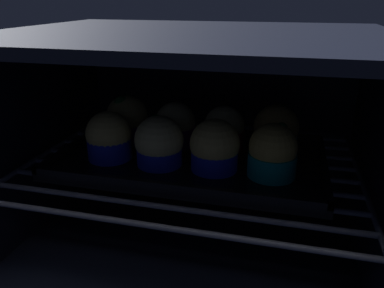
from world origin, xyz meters
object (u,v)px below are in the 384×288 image
(baking_tray, at_px, (192,158))
(muffin_row1_col3, at_px, (276,132))
(muffin_row1_col0, at_px, (127,120))
(muffin_row0_col1, at_px, (159,144))
(muffin_row0_col2, at_px, (215,148))
(muffin_row0_col3, at_px, (273,153))
(muffin_row0_col0, at_px, (109,138))
(muffin_row1_col2, at_px, (224,130))
(muffin_row1_col1, at_px, (175,126))

(baking_tray, distance_m, muffin_row1_col3, 0.15)
(baking_tray, bearing_deg, muffin_row1_col0, 163.09)
(muffin_row0_col1, bearing_deg, muffin_row1_col3, 27.53)
(muffin_row0_col2, distance_m, muffin_row1_col0, 0.20)
(muffin_row0_col3, bearing_deg, muffin_row0_col1, -179.27)
(muffin_row0_col0, xyz_separation_m, muffin_row0_col3, (0.26, -0.00, 0.00))
(muffin_row0_col2, bearing_deg, muffin_row0_col0, 179.77)
(baking_tray, bearing_deg, muffin_row0_col3, -18.04)
(baking_tray, xyz_separation_m, muffin_row1_col2, (0.05, 0.05, 0.04))
(baking_tray, height_order, muffin_row1_col2, muffin_row1_col2)
(muffin_row0_col0, xyz_separation_m, muffin_row1_col1, (0.09, 0.09, -0.00))
(muffin_row0_col3, xyz_separation_m, muffin_row1_col1, (-0.18, 0.09, -0.00))
(muffin_row0_col1, relative_size, muffin_row0_col3, 0.98)
(muffin_row1_col2, bearing_deg, muffin_row1_col1, -178.95)
(muffin_row0_col3, bearing_deg, muffin_row0_col2, 179.67)
(muffin_row1_col0, bearing_deg, muffin_row0_col2, -24.93)
(muffin_row0_col0, relative_size, muffin_row1_col2, 1.04)
(baking_tray, bearing_deg, muffin_row0_col0, -161.86)
(muffin_row0_col1, xyz_separation_m, muffin_row1_col0, (-0.09, 0.09, 0.00))
(baking_tray, distance_m, muffin_row1_col0, 0.15)
(baking_tray, relative_size, muffin_row1_col1, 5.57)
(muffin_row0_col0, xyz_separation_m, muffin_row1_col0, (-0.00, 0.08, 0.00))
(muffin_row0_col2, distance_m, muffin_row1_col3, 0.12)
(muffin_row0_col0, height_order, muffin_row1_col0, muffin_row1_col0)
(muffin_row1_col0, bearing_deg, baking_tray, -16.91)
(muffin_row0_col1, height_order, muffin_row1_col1, muffin_row0_col1)
(baking_tray, relative_size, muffin_row0_col2, 5.36)
(muffin_row1_col0, distance_m, muffin_row1_col2, 0.18)
(muffin_row0_col3, relative_size, muffin_row1_col2, 1.07)
(muffin_row0_col1, height_order, muffin_row0_col3, muffin_row0_col3)
(muffin_row0_col0, distance_m, muffin_row1_col2, 0.20)
(muffin_row1_col1, bearing_deg, muffin_row0_col3, -26.71)
(muffin_row1_col1, distance_m, muffin_row1_col2, 0.09)
(baking_tray, xyz_separation_m, muffin_row1_col3, (0.13, 0.05, 0.04))
(muffin_row1_col2, bearing_deg, muffin_row1_col3, -0.67)
(muffin_row0_col0, distance_m, muffin_row1_col0, 0.08)
(muffin_row0_col1, bearing_deg, muffin_row0_col0, 177.76)
(muffin_row1_col3, bearing_deg, muffin_row1_col2, 179.33)
(muffin_row1_col0, distance_m, muffin_row1_col1, 0.09)
(muffin_row0_col1, distance_m, muffin_row1_col0, 0.13)
(baking_tray, xyz_separation_m, muffin_row0_col2, (0.05, -0.04, 0.04))
(muffin_row1_col0, relative_size, muffin_row1_col1, 1.12)
(muffin_row0_col1, bearing_deg, muffin_row1_col0, 136.60)
(muffin_row1_col2, bearing_deg, baking_tray, -134.33)
(muffin_row0_col3, distance_m, muffin_row1_col2, 0.13)
(muffin_row1_col0, height_order, muffin_row1_col2, muffin_row1_col0)
(muffin_row1_col1, distance_m, muffin_row1_col3, 0.18)
(muffin_row0_col1, bearing_deg, muffin_row1_col1, 90.38)
(muffin_row0_col0, relative_size, muffin_row0_col1, 0.99)
(muffin_row1_col3, bearing_deg, muffin_row0_col2, -134.44)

